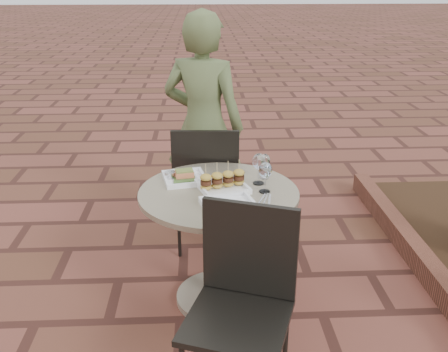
{
  "coord_description": "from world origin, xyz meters",
  "views": [
    {
      "loc": [
        0.13,
        -2.37,
        1.87
      ],
      "look_at": [
        0.26,
        0.18,
        0.82
      ],
      "focal_mm": 40.0,
      "sensor_mm": 36.0,
      "label": 1
    }
  ],
  "objects_px": {
    "cafe_table": "(219,230)",
    "chair_far": "(206,179)",
    "plate_sliders": "(223,183)",
    "plate_tuna": "(230,206)",
    "plate_salmon": "(185,177)",
    "diner": "(204,127)",
    "chair_near": "(243,290)"
  },
  "relations": [
    {
      "from": "plate_sliders",
      "to": "plate_tuna",
      "type": "distance_m",
      "value": 0.26
    },
    {
      "from": "chair_far",
      "to": "plate_sliders",
      "type": "height_order",
      "value": "chair_far"
    },
    {
      "from": "chair_far",
      "to": "plate_sliders",
      "type": "relative_size",
      "value": 2.9
    },
    {
      "from": "chair_far",
      "to": "plate_salmon",
      "type": "distance_m",
      "value": 0.5
    },
    {
      "from": "diner",
      "to": "chair_far",
      "type": "bearing_deg",
      "value": 112.28
    },
    {
      "from": "cafe_table",
      "to": "chair_far",
      "type": "xyz_separation_m",
      "value": [
        -0.06,
        0.6,
        0.07
      ]
    },
    {
      "from": "chair_near",
      "to": "plate_salmon",
      "type": "bearing_deg",
      "value": 127.63
    },
    {
      "from": "chair_far",
      "to": "plate_salmon",
      "type": "height_order",
      "value": "chair_far"
    },
    {
      "from": "cafe_table",
      "to": "plate_tuna",
      "type": "distance_m",
      "value": 0.36
    },
    {
      "from": "chair_far",
      "to": "plate_sliders",
      "type": "distance_m",
      "value": 0.62
    },
    {
      "from": "plate_salmon",
      "to": "plate_sliders",
      "type": "height_order",
      "value": "plate_sliders"
    },
    {
      "from": "plate_salmon",
      "to": "diner",
      "type": "bearing_deg",
      "value": 81.11
    },
    {
      "from": "cafe_table",
      "to": "chair_near",
      "type": "xyz_separation_m",
      "value": [
        0.08,
        -0.69,
        0.07
      ]
    },
    {
      "from": "cafe_table",
      "to": "plate_salmon",
      "type": "bearing_deg",
      "value": 140.02
    },
    {
      "from": "chair_far",
      "to": "chair_near",
      "type": "distance_m",
      "value": 1.3
    },
    {
      "from": "cafe_table",
      "to": "chair_far",
      "type": "distance_m",
      "value": 0.61
    },
    {
      "from": "plate_salmon",
      "to": "plate_sliders",
      "type": "relative_size",
      "value": 0.88
    },
    {
      "from": "chair_far",
      "to": "cafe_table",
      "type": "bearing_deg",
      "value": 99.09
    },
    {
      "from": "chair_near",
      "to": "plate_sliders",
      "type": "distance_m",
      "value": 0.75
    },
    {
      "from": "chair_near",
      "to": "diner",
      "type": "bearing_deg",
      "value": 115.02
    },
    {
      "from": "plate_salmon",
      "to": "cafe_table",
      "type": "bearing_deg",
      "value": -39.98
    },
    {
      "from": "cafe_table",
      "to": "plate_tuna",
      "type": "xyz_separation_m",
      "value": [
        0.05,
        -0.23,
        0.26
      ]
    },
    {
      "from": "cafe_table",
      "to": "chair_near",
      "type": "distance_m",
      "value": 0.69
    },
    {
      "from": "plate_tuna",
      "to": "chair_far",
      "type": "bearing_deg",
      "value": 97.49
    },
    {
      "from": "chair_far",
      "to": "plate_salmon",
      "type": "relative_size",
      "value": 3.3
    },
    {
      "from": "plate_salmon",
      "to": "plate_tuna",
      "type": "xyz_separation_m",
      "value": [
        0.24,
        -0.4,
        -0.0
      ]
    },
    {
      "from": "plate_sliders",
      "to": "plate_tuna",
      "type": "height_order",
      "value": "plate_sliders"
    },
    {
      "from": "cafe_table",
      "to": "diner",
      "type": "xyz_separation_m",
      "value": [
        -0.07,
        0.94,
        0.34
      ]
    },
    {
      "from": "diner",
      "to": "plate_salmon",
      "type": "xyz_separation_m",
      "value": [
        -0.12,
        -0.78,
        -0.07
      ]
    },
    {
      "from": "chair_near",
      "to": "diner",
      "type": "relative_size",
      "value": 0.56
    },
    {
      "from": "chair_near",
      "to": "plate_sliders",
      "type": "height_order",
      "value": "chair_near"
    },
    {
      "from": "diner",
      "to": "plate_salmon",
      "type": "height_order",
      "value": "diner"
    }
  ]
}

